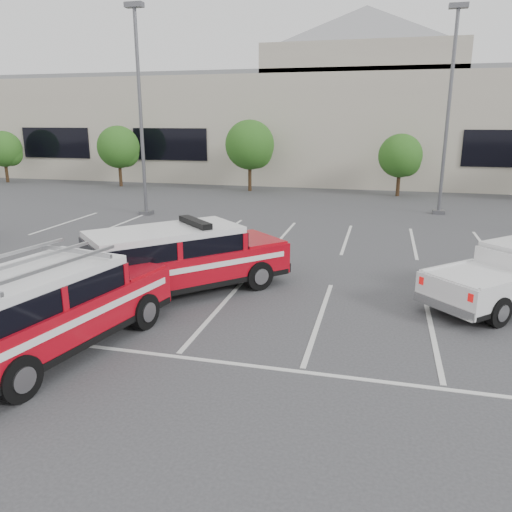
% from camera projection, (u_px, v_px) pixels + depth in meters
% --- Properties ---
extents(ground, '(120.00, 120.00, 0.00)m').
position_uv_depth(ground, '(218.00, 309.00, 13.28)').
color(ground, '#39393C').
rests_on(ground, ground).
extents(stall_markings, '(23.00, 15.00, 0.01)m').
position_uv_depth(stall_markings, '(259.00, 263.00, 17.48)').
color(stall_markings, silver).
rests_on(stall_markings, ground).
extents(convention_building, '(60.00, 16.99, 13.20)m').
position_uv_depth(convention_building, '(340.00, 121.00, 41.75)').
color(convention_building, beige).
rests_on(convention_building, ground).
extents(tree_far_left, '(2.77, 2.77, 3.99)m').
position_uv_depth(tree_far_left, '(5.00, 150.00, 39.12)').
color(tree_far_left, '#3F2B19').
rests_on(tree_far_left, ground).
extents(tree_left, '(3.07, 3.07, 4.42)m').
position_uv_depth(tree_left, '(120.00, 149.00, 36.67)').
color(tree_left, '#3F2B19').
rests_on(tree_left, ground).
extents(tree_mid_left, '(3.37, 3.37, 4.85)m').
position_uv_depth(tree_mid_left, '(251.00, 147.00, 34.23)').
color(tree_mid_left, '#3F2B19').
rests_on(tree_mid_left, ground).
extents(tree_mid_right, '(2.77, 2.77, 3.99)m').
position_uv_depth(tree_mid_right, '(402.00, 157.00, 32.00)').
color(tree_mid_right, '#3F2B19').
rests_on(tree_mid_right, ground).
extents(light_pole_left, '(0.90, 0.60, 10.24)m').
position_uv_depth(light_pole_left, '(141.00, 113.00, 25.01)').
color(light_pole_left, '#59595E').
rests_on(light_pole_left, ground).
extents(light_pole_mid, '(0.90, 0.60, 10.24)m').
position_uv_depth(light_pole_mid, '(448.00, 113.00, 25.18)').
color(light_pole_mid, '#59595E').
rests_on(light_pole_mid, ground).
extents(fire_chief_suv, '(5.70, 5.82, 2.10)m').
position_uv_depth(fire_chief_suv, '(181.00, 264.00, 14.37)').
color(fire_chief_suv, '#A20714').
rests_on(fire_chief_suv, ground).
extents(white_pickup, '(5.08, 5.04, 1.63)m').
position_uv_depth(white_pickup, '(512.00, 280.00, 13.56)').
color(white_pickup, silver).
rests_on(white_pickup, ground).
extents(ladder_suv, '(3.24, 5.87, 2.19)m').
position_uv_depth(ladder_suv, '(49.00, 314.00, 10.62)').
color(ladder_suv, '#A20714').
rests_on(ladder_suv, ground).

